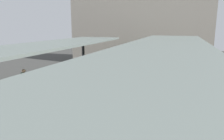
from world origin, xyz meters
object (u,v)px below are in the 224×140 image
(platform_bench, at_px, (174,110))
(commuter_train, at_px, (123,68))
(platform_sign, at_px, (142,70))
(passenger_near_bench, at_px, (25,82))

(platform_bench, bearing_deg, commuter_train, 120.78)
(commuter_train, bearing_deg, platform_sign, -62.13)
(commuter_train, relative_size, platform_sign, 5.35)
(platform_sign, xyz_separation_m, passenger_near_bench, (-6.61, -2.13, -0.77))
(commuter_train, distance_m, platform_bench, 8.60)
(platform_bench, height_order, platform_sign, platform_sign)
(commuter_train, distance_m, platform_sign, 5.30)
(commuter_train, height_order, platform_sign, commuter_train)
(commuter_train, height_order, platform_bench, commuter_train)
(commuter_train, height_order, passenger_near_bench, commuter_train)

